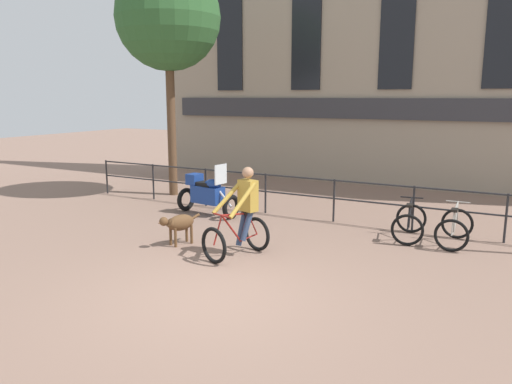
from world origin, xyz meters
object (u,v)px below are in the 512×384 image
parked_bicycle_mid_left (454,228)px  dog (179,223)px  cyclist_with_bike (241,217)px  parked_motorcycle (207,193)px  parked_bicycle_near_lamp (409,223)px

parked_bicycle_mid_left → dog: bearing=27.3°
cyclist_with_bike → parked_motorcycle: size_ratio=0.98×
parked_bicycle_mid_left → parked_bicycle_near_lamp: bearing=-1.3°
parked_motorcycle → parked_bicycle_mid_left: bearing=-80.3°
parked_bicycle_near_lamp → parked_bicycle_mid_left: size_ratio=1.05×
dog → parked_bicycle_mid_left: size_ratio=0.87×
parked_bicycle_near_lamp → dog: bearing=26.2°
dog → parked_bicycle_near_lamp: (4.05, 2.71, -0.10)m
parked_motorcycle → cyclist_with_bike: bearing=-127.4°
parked_motorcycle → parked_bicycle_mid_left: 5.96m
cyclist_with_bike → parked_bicycle_near_lamp: bearing=63.2°
dog → parked_bicycle_near_lamp: size_ratio=0.82×
dog → parked_motorcycle: 2.68m
cyclist_with_bike → parked_motorcycle: cyclist_with_bike is taller
parked_bicycle_mid_left → parked_motorcycle: bearing=0.8°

